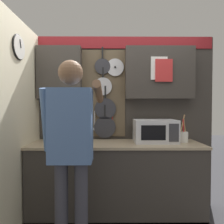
{
  "coord_description": "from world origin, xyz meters",
  "views": [
    {
      "loc": [
        -0.07,
        -2.45,
        1.38
      ],
      "look_at": [
        -0.05,
        0.18,
        1.3
      ],
      "focal_mm": 32.0,
      "sensor_mm": 36.0,
      "label": 1
    }
  ],
  "objects_px": {
    "microwave": "(155,131)",
    "knife_block": "(76,135)",
    "person": "(71,140)",
    "utensil_crock": "(183,136)"
  },
  "relations": [
    {
      "from": "microwave",
      "to": "knife_block",
      "type": "bearing_deg",
      "value": 179.96
    },
    {
      "from": "knife_block",
      "to": "person",
      "type": "height_order",
      "value": "person"
    },
    {
      "from": "knife_block",
      "to": "utensil_crock",
      "type": "bearing_deg",
      "value": 0.01
    },
    {
      "from": "microwave",
      "to": "utensil_crock",
      "type": "distance_m",
      "value": 0.36
    },
    {
      "from": "microwave",
      "to": "utensil_crock",
      "type": "bearing_deg",
      "value": 0.16
    },
    {
      "from": "knife_block",
      "to": "person",
      "type": "relative_size",
      "value": 0.15
    },
    {
      "from": "knife_block",
      "to": "utensil_crock",
      "type": "distance_m",
      "value": 1.35
    },
    {
      "from": "microwave",
      "to": "knife_block",
      "type": "xyz_separation_m",
      "value": [
        -1.0,
        0.0,
        -0.05
      ]
    },
    {
      "from": "microwave",
      "to": "knife_block",
      "type": "relative_size",
      "value": 2.01
    },
    {
      "from": "utensil_crock",
      "to": "person",
      "type": "relative_size",
      "value": 0.19
    }
  ]
}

